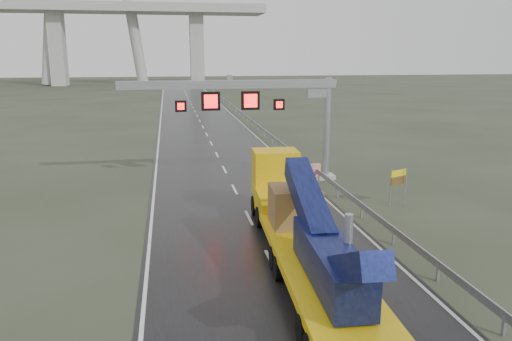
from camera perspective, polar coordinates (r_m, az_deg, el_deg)
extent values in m
plane|color=#303525|center=(18.41, 4.31, -15.23)|extent=(400.00, 400.00, 0.00)
cube|color=black|center=(56.52, -5.67, 4.12)|extent=(11.00, 200.00, 0.02)
cube|color=#A9A9A4|center=(36.46, 7.92, -0.66)|extent=(1.20, 1.20, 0.30)
cylinder|color=gray|center=(35.81, 8.10, 4.71)|extent=(0.48, 0.48, 7.20)
cube|color=gray|center=(34.00, -3.03, 9.80)|extent=(14.80, 0.55, 0.55)
cube|color=gray|center=(35.29, 6.98, 9.03)|extent=(1.40, 0.35, 0.90)
cube|color=gray|center=(33.97, -3.04, 10.56)|extent=(0.35, 0.35, 0.35)
cube|color=black|center=(33.89, -5.20, 7.89)|extent=(1.25, 0.25, 1.25)
cube|color=#FF0C0C|center=(33.75, -5.18, 7.87)|extent=(0.90, 0.02, 0.90)
cube|color=black|center=(34.22, -0.65, 8.00)|extent=(1.25, 0.25, 1.25)
cube|color=#FF0C0C|center=(34.09, -0.61, 7.98)|extent=(0.90, 0.02, 0.90)
cube|color=black|center=(33.82, -8.59, 7.28)|extent=(0.75, 0.25, 0.75)
cube|color=#FF0C0C|center=(33.68, -8.59, 7.26)|extent=(0.54, 0.02, 0.54)
cube|color=black|center=(34.63, 2.65, 7.54)|extent=(0.75, 0.25, 0.75)
cube|color=#FF0C0C|center=(34.49, 2.70, 7.52)|extent=(0.54, 0.02, 0.54)
cube|color=#A9A9A4|center=(158.74, -21.73, 12.79)|extent=(4.00, 6.00, 21.00)
cube|color=#A9A9A4|center=(155.97, -6.78, 13.61)|extent=(4.00, 6.00, 21.00)
cube|color=yellow|center=(18.41, 7.56, -11.77)|extent=(3.40, 13.75, 0.34)
cube|color=yellow|center=(24.85, 3.43, -4.06)|extent=(2.59, 1.29, 0.49)
cube|color=yellow|center=(26.38, 2.81, -3.58)|extent=(2.67, 3.04, 1.17)
cube|color=yellow|center=(27.75, 2.22, -0.24)|extent=(2.53, 2.07, 2.53)
cube|color=black|center=(28.64, 1.91, 0.78)|extent=(2.24, 0.16, 1.17)
cube|color=#0D0E3D|center=(17.17, 8.48, -10.30)|extent=(1.65, 5.90, 1.36)
cube|color=#0D0E3D|center=(19.89, 5.99, -3.37)|extent=(1.24, 5.41, 2.49)
cube|color=#0D0E3D|center=(14.70, 11.15, -10.83)|extent=(1.07, 3.90, 2.35)
cylinder|color=gray|center=(17.01, 10.49, -7.43)|extent=(0.31, 0.31, 1.56)
cube|color=olive|center=(22.65, 4.44, -4.05)|extent=(2.25, 2.25, 1.75)
cylinder|color=black|center=(20.78, 5.82, -10.34)|extent=(2.87, 1.11, 0.97)
cylinder|color=black|center=(28.04, 2.25, -3.92)|extent=(2.68, 1.20, 1.07)
cylinder|color=gray|center=(30.26, 15.12, -1.95)|extent=(0.07, 0.07, 2.23)
cylinder|color=gray|center=(30.66, 16.70, -1.86)|extent=(0.07, 0.07, 2.23)
cube|color=yellow|center=(30.25, 16.02, -0.29)|extent=(1.21, 0.60, 0.37)
cube|color=brown|center=(30.36, 15.97, -1.14)|extent=(1.21, 0.60, 0.42)
cube|color=red|center=(35.71, 6.77, -0.19)|extent=(0.78, 0.58, 1.18)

